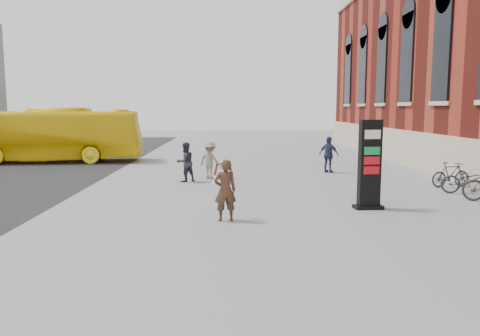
{
  "coord_description": "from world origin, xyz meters",
  "views": [
    {
      "loc": [
        0.32,
        -12.35,
        2.96
      ],
      "look_at": [
        0.61,
        0.71,
        1.27
      ],
      "focal_mm": 35.0,
      "sensor_mm": 36.0,
      "label": 1
    }
  ],
  "objects_px": {
    "bus": "(41,135)",
    "woman": "(225,189)",
    "pedestrian_a": "(185,162)",
    "info_pylon": "(370,165)",
    "bike_6": "(470,180)",
    "pedestrian_b": "(210,160)",
    "bike_7": "(451,175)",
    "pedestrian_c": "(329,155)"
  },
  "relations": [
    {
      "from": "woman",
      "to": "bike_7",
      "type": "distance_m",
      "value": 9.82
    },
    {
      "from": "bus",
      "to": "bike_7",
      "type": "distance_m",
      "value": 20.47
    },
    {
      "from": "bike_6",
      "to": "bike_7",
      "type": "bearing_deg",
      "value": 13.24
    },
    {
      "from": "bike_6",
      "to": "bike_7",
      "type": "height_order",
      "value": "bike_6"
    },
    {
      "from": "pedestrian_a",
      "to": "pedestrian_c",
      "type": "bearing_deg",
      "value": 165.29
    },
    {
      "from": "woman",
      "to": "bike_7",
      "type": "bearing_deg",
      "value": -161.09
    },
    {
      "from": "bus",
      "to": "pedestrian_a",
      "type": "xyz_separation_m",
      "value": [
        8.49,
        -7.06,
        -0.69
      ]
    },
    {
      "from": "pedestrian_c",
      "to": "bike_7",
      "type": "height_order",
      "value": "pedestrian_c"
    },
    {
      "from": "woman",
      "to": "pedestrian_a",
      "type": "relative_size",
      "value": 1.03
    },
    {
      "from": "pedestrian_c",
      "to": "bike_6",
      "type": "relative_size",
      "value": 0.87
    },
    {
      "from": "bus",
      "to": "pedestrian_a",
      "type": "relative_size",
      "value": 6.73
    },
    {
      "from": "bus",
      "to": "pedestrian_b",
      "type": "xyz_separation_m",
      "value": [
        9.45,
        -6.27,
        -0.71
      ]
    },
    {
      "from": "info_pylon",
      "to": "bike_7",
      "type": "height_order",
      "value": "info_pylon"
    },
    {
      "from": "info_pylon",
      "to": "bus",
      "type": "distance_m",
      "value": 18.9
    },
    {
      "from": "info_pylon",
      "to": "pedestrian_a",
      "type": "height_order",
      "value": "info_pylon"
    },
    {
      "from": "woman",
      "to": "pedestrian_c",
      "type": "distance_m",
      "value": 10.23
    },
    {
      "from": "pedestrian_c",
      "to": "info_pylon",
      "type": "bearing_deg",
      "value": 125.46
    },
    {
      "from": "bike_6",
      "to": "info_pylon",
      "type": "bearing_deg",
      "value": 131.6
    },
    {
      "from": "bus",
      "to": "pedestrian_c",
      "type": "relative_size",
      "value": 6.45
    },
    {
      "from": "info_pylon",
      "to": "pedestrian_b",
      "type": "xyz_separation_m",
      "value": [
        -4.91,
        6.01,
        -0.53
      ]
    },
    {
      "from": "pedestrian_b",
      "to": "bike_7",
      "type": "relative_size",
      "value": 0.99
    },
    {
      "from": "pedestrian_a",
      "to": "bike_6",
      "type": "height_order",
      "value": "pedestrian_a"
    },
    {
      "from": "woman",
      "to": "bus",
      "type": "height_order",
      "value": "bus"
    },
    {
      "from": "pedestrian_b",
      "to": "pedestrian_c",
      "type": "bearing_deg",
      "value": -128.35
    },
    {
      "from": "bike_6",
      "to": "bike_7",
      "type": "xyz_separation_m",
      "value": [
        0.0,
        1.43,
        -0.02
      ]
    },
    {
      "from": "pedestrian_a",
      "to": "info_pylon",
      "type": "bearing_deg",
      "value": 102.05
    },
    {
      "from": "pedestrian_b",
      "to": "pedestrian_a",
      "type": "bearing_deg",
      "value": 73.45
    },
    {
      "from": "info_pylon",
      "to": "pedestrian_c",
      "type": "xyz_separation_m",
      "value": [
        0.45,
        7.72,
        -0.48
      ]
    },
    {
      "from": "woman",
      "to": "bus",
      "type": "bearing_deg",
      "value": -65.6
    },
    {
      "from": "woman",
      "to": "bus",
      "type": "distance_m",
      "value": 17.03
    },
    {
      "from": "woman",
      "to": "pedestrian_b",
      "type": "xyz_separation_m",
      "value": [
        -0.7,
        7.39,
        -0.06
      ]
    },
    {
      "from": "info_pylon",
      "to": "pedestrian_b",
      "type": "relative_size",
      "value": 1.68
    },
    {
      "from": "bike_6",
      "to": "woman",
      "type": "bearing_deg",
      "value": 126.7
    },
    {
      "from": "bus",
      "to": "woman",
      "type": "bearing_deg",
      "value": -148.06
    },
    {
      "from": "pedestrian_c",
      "to": "bike_6",
      "type": "height_order",
      "value": "pedestrian_c"
    },
    {
      "from": "info_pylon",
      "to": "woman",
      "type": "relative_size",
      "value": 1.6
    },
    {
      "from": "bike_6",
      "to": "pedestrian_c",
      "type": "bearing_deg",
      "value": 47.63
    },
    {
      "from": "woman",
      "to": "bike_7",
      "type": "height_order",
      "value": "woman"
    },
    {
      "from": "bike_7",
      "to": "woman",
      "type": "bearing_deg",
      "value": 108.99
    },
    {
      "from": "woman",
      "to": "bike_7",
      "type": "relative_size",
      "value": 1.03
    },
    {
      "from": "info_pylon",
      "to": "bike_6",
      "type": "distance_m",
      "value": 4.83
    },
    {
      "from": "pedestrian_a",
      "to": "bus",
      "type": "bearing_deg",
      "value": -76.03
    }
  ]
}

